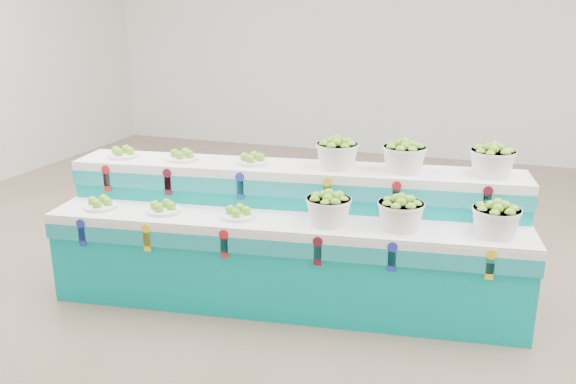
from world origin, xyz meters
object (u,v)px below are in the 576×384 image
at_px(display_stand, 288,236).
at_px(plate_upper_mid, 182,154).
at_px(basket_lower_left, 329,208).
at_px(basket_upper_right, 492,160).

height_order(display_stand, plate_upper_mid, plate_upper_mid).
xyz_separation_m(display_stand, basket_lower_left, (0.37, -0.18, 0.33)).
height_order(basket_lower_left, basket_upper_right, basket_upper_right).
bearing_deg(display_stand, basket_upper_right, 8.48).
relative_size(plate_upper_mid, basket_upper_right, 0.79).
bearing_deg(basket_upper_right, basket_lower_left, -151.35).
bearing_deg(plate_upper_mid, basket_lower_left, -11.81).
bearing_deg(plate_upper_mid, basket_upper_right, 7.50).
height_order(display_stand, basket_lower_left, display_stand).
distance_m(display_stand, basket_lower_left, 0.52).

